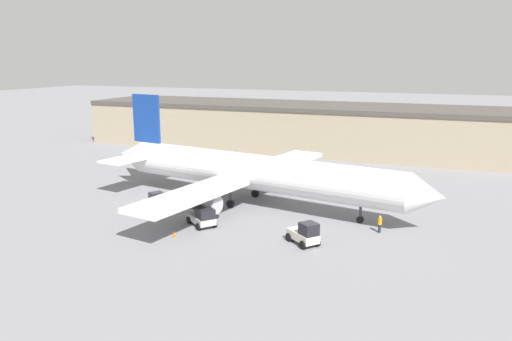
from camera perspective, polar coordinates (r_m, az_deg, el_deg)
ground_plane at (r=56.19m, az=0.00°, el=-3.91°), size 400.00×400.00×0.00m
terminal_building at (r=89.42m, az=8.01°, el=4.85°), size 88.59×16.74×8.15m
airplane at (r=55.75m, az=-0.84°, el=-0.14°), size 41.48×33.66×11.70m
ground_crew_worker at (r=48.50m, az=13.96°, el=-5.91°), size 0.37×0.37×1.67m
baggage_tug at (r=44.28m, az=5.60°, el=-7.23°), size 3.42×3.25×2.18m
belt_loader_truck at (r=49.10m, az=-6.13°, el=-5.30°), size 3.63×3.40×1.99m
pushback_tug at (r=54.22m, az=-11.49°, el=-3.65°), size 3.14×2.86×2.30m
safety_cone_near at (r=46.73m, az=-9.34°, el=-7.21°), size 0.36×0.36×0.55m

